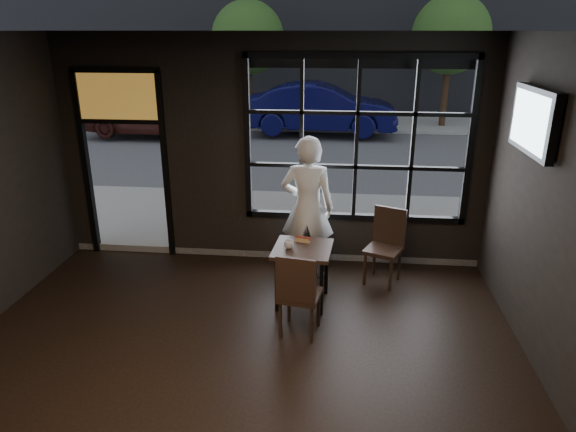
# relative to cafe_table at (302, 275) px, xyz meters

# --- Properties ---
(floor) EXTENTS (6.00, 7.00, 0.02)m
(floor) POSITION_rel_cafe_table_xyz_m (-0.57, -2.23, -0.38)
(floor) COLOR black
(floor) RESTS_ON ground
(ceiling) EXTENTS (6.00, 7.00, 0.02)m
(ceiling) POSITION_rel_cafe_table_xyz_m (-0.57, -2.23, 2.84)
(ceiling) COLOR black
(ceiling) RESTS_ON ground
(window_frame) EXTENTS (3.06, 0.12, 2.28)m
(window_frame) POSITION_rel_cafe_table_xyz_m (0.63, 1.27, 1.43)
(window_frame) COLOR black
(window_frame) RESTS_ON ground
(stained_transom) EXTENTS (1.20, 0.06, 0.70)m
(stained_transom) POSITION_rel_cafe_table_xyz_m (-2.67, 1.27, 1.98)
(stained_transom) COLOR orange
(stained_transom) RESTS_ON ground
(street_asphalt) EXTENTS (60.00, 41.00, 0.04)m
(street_asphalt) POSITION_rel_cafe_table_xyz_m (-0.57, 21.77, -0.39)
(street_asphalt) COLOR #545456
(street_asphalt) RESTS_ON ground
(cafe_table) EXTENTS (0.74, 0.74, 0.75)m
(cafe_table) POSITION_rel_cafe_table_xyz_m (0.00, 0.00, 0.00)
(cafe_table) COLOR black
(cafe_table) RESTS_ON floor
(chair_near) EXTENTS (0.50, 0.50, 1.00)m
(chair_near) POSITION_rel_cafe_table_xyz_m (0.03, -0.68, 0.13)
(chair_near) COLOR black
(chair_near) RESTS_ON floor
(chair_window) EXTENTS (0.57, 0.57, 1.01)m
(chair_window) POSITION_rel_cafe_table_xyz_m (1.02, 0.65, 0.13)
(chair_window) COLOR black
(chair_window) RESTS_ON floor
(man) EXTENTS (0.72, 0.49, 1.95)m
(man) POSITION_rel_cafe_table_xyz_m (0.00, 0.78, 0.60)
(man) COLOR white
(man) RESTS_ON floor
(hotdog) EXTENTS (0.21, 0.13, 0.06)m
(hotdog) POSITION_rel_cafe_table_xyz_m (-0.01, 0.18, 0.40)
(hotdog) COLOR tan
(hotdog) RESTS_ON cafe_table
(cup) EXTENTS (0.14, 0.14, 0.10)m
(cup) POSITION_rel_cafe_table_xyz_m (-0.16, -0.04, 0.42)
(cup) COLOR silver
(cup) RESTS_ON cafe_table
(tv) EXTENTS (0.13, 1.14, 0.67)m
(tv) POSITION_rel_cafe_table_xyz_m (2.36, -0.22, 1.97)
(tv) COLOR black
(tv) RESTS_ON wall_right
(navy_car) EXTENTS (4.76, 1.73, 1.56)m
(navy_car) POSITION_rel_cafe_table_xyz_m (-0.26, 10.65, 0.51)
(navy_car) COLOR #080835
(navy_car) RESTS_ON street_asphalt
(maroon_car) EXTENTS (4.13, 1.73, 1.40)m
(maroon_car) POSITION_rel_cafe_table_xyz_m (-5.55, 9.80, 0.42)
(maroon_car) COLOR #3E1914
(maroon_car) RESTS_ON street_asphalt
(tree_left) EXTENTS (2.44, 2.44, 4.16)m
(tree_left) POSITION_rel_cafe_table_xyz_m (-2.82, 12.36, 2.56)
(tree_left) COLOR #332114
(tree_left) RESTS_ON street_asphalt
(tree_right) EXTENTS (2.53, 2.53, 4.31)m
(tree_right) POSITION_rel_cafe_table_xyz_m (3.84, 12.46, 2.66)
(tree_right) COLOR #332114
(tree_right) RESTS_ON street_asphalt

